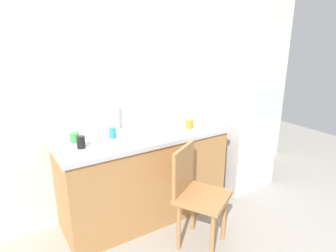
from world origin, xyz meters
TOP-DOWN VIEW (x-y plane):
  - ground_plane at (0.00, 0.00)m, footprint 8.00×8.00m
  - back_wall at (0.00, 1.00)m, footprint 4.80×0.10m
  - cabinet_base at (-0.08, 0.65)m, footprint 1.60×0.60m
  - countertop at (-0.08, 0.65)m, footprint 1.64×0.64m
  - faucet at (-0.22, 0.90)m, footprint 0.02×0.02m
  - refrigerator at (1.24, 0.66)m, footprint 0.63×0.58m
  - chair at (0.09, 0.03)m, footprint 0.54×0.54m
  - dish_tray at (0.01, 0.66)m, footprint 0.28×0.20m
  - cup_green at (-0.68, 0.79)m, footprint 0.08×0.08m
  - cup_orange at (0.40, 0.56)m, footprint 0.08×0.08m
  - cup_teal at (-0.36, 0.71)m, footprint 0.06×0.06m
  - cup_black at (-0.68, 0.61)m, footprint 0.07×0.07m

SIDE VIEW (x-z plane):
  - ground_plane at x=0.00m, z-range 0.00..0.00m
  - cabinet_base at x=-0.08m, z-range 0.00..0.83m
  - chair at x=0.09m, z-range 0.05..0.94m
  - refrigerator at x=1.24m, z-range 0.00..1.26m
  - countertop at x=-0.08m, z-range 0.83..0.87m
  - dish_tray at x=0.01m, z-range 0.87..0.92m
  - cup_green at x=-0.68m, z-range 0.87..0.95m
  - cup_orange at x=0.40m, z-range 0.87..0.96m
  - cup_teal at x=-0.36m, z-range 0.87..0.97m
  - cup_black at x=-0.68m, z-range 0.87..0.97m
  - faucet at x=-0.22m, z-range 0.87..1.13m
  - back_wall at x=0.00m, z-range 0.00..2.65m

